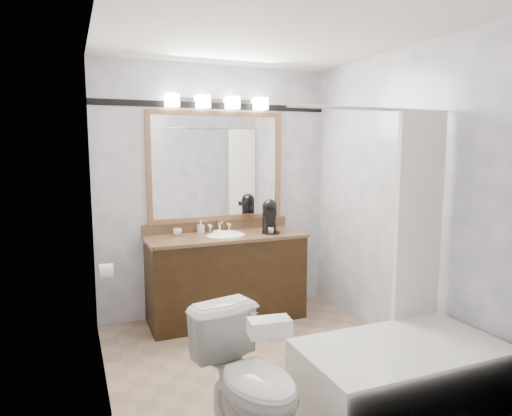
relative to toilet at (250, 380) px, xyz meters
name	(u,v)px	position (x,y,z in m)	size (l,w,h in m)	color
room	(268,207)	(0.48, 0.84, 0.87)	(2.42, 2.62, 2.52)	tan
vanity	(226,276)	(0.48, 1.86, 0.06)	(1.53, 0.58, 0.97)	black
mirror	(217,167)	(0.48, 2.13, 1.12)	(1.40, 0.04, 1.10)	#9E7047
vanity_light_bar	(218,102)	(0.48, 2.07, 1.75)	(1.02, 0.14, 0.12)	silver
accent_stripe	(216,106)	(0.48, 2.14, 1.72)	(2.40, 0.01, 0.06)	black
bathtub	(402,368)	(1.04, -0.06, -0.10)	(1.30, 0.75, 1.96)	white
tp_roll	(106,271)	(-0.66, 1.51, 0.32)	(0.12, 0.12, 0.11)	white
toilet	(250,380)	(0.00, 0.00, 0.00)	(0.42, 0.74, 0.76)	white
tissue_box	(270,327)	(0.00, -0.28, 0.42)	(0.21, 0.12, 0.09)	white
coffee_maker	(270,215)	(0.93, 1.82, 0.64)	(0.17, 0.22, 0.33)	black
cup_left	(177,232)	(0.04, 2.01, 0.50)	(0.08, 0.08, 0.07)	white
soap_bottle_a	(201,227)	(0.29, 2.06, 0.53)	(0.05, 0.05, 0.12)	white
soap_bar	(218,232)	(0.44, 1.98, 0.48)	(0.09, 0.06, 0.03)	beige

